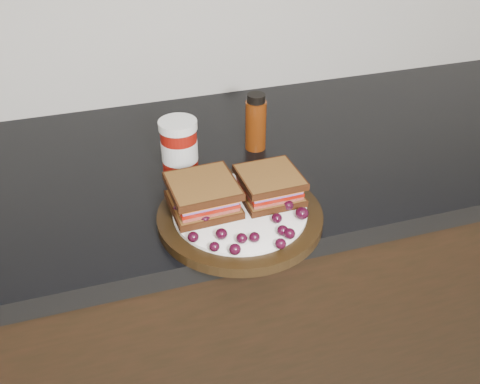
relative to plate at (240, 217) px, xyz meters
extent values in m
cube|color=black|center=(-0.21, 0.22, -0.48)|extent=(3.96, 0.58, 0.86)
cube|color=black|center=(-0.21, 0.22, -0.03)|extent=(3.98, 0.60, 0.04)
cylinder|color=black|center=(0.00, 0.00, 0.00)|extent=(0.28, 0.28, 0.02)
ellipsoid|color=black|center=(-0.09, -0.06, 0.02)|extent=(0.02, 0.02, 0.02)
ellipsoid|color=black|center=(-0.05, -0.06, 0.02)|extent=(0.02, 0.02, 0.02)
ellipsoid|color=black|center=(-0.07, -0.09, 0.02)|extent=(0.02, 0.02, 0.02)
ellipsoid|color=black|center=(-0.04, -0.10, 0.02)|extent=(0.02, 0.02, 0.02)
ellipsoid|color=black|center=(-0.02, -0.08, 0.02)|extent=(0.02, 0.02, 0.02)
ellipsoid|color=black|center=(0.00, -0.09, 0.02)|extent=(0.02, 0.02, 0.02)
ellipsoid|color=black|center=(0.03, -0.11, 0.02)|extent=(0.02, 0.02, 0.02)
ellipsoid|color=black|center=(0.05, -0.09, 0.02)|extent=(0.02, 0.02, 0.02)
ellipsoid|color=black|center=(0.04, -0.08, 0.02)|extent=(0.02, 0.02, 0.02)
ellipsoid|color=black|center=(0.05, -0.05, 0.02)|extent=(0.02, 0.02, 0.02)
ellipsoid|color=black|center=(0.09, -0.05, 0.03)|extent=(0.02, 0.02, 0.02)
ellipsoid|color=black|center=(0.08, -0.02, 0.02)|extent=(0.02, 0.02, 0.02)
ellipsoid|color=black|center=(0.09, -0.02, 0.02)|extent=(0.02, 0.02, 0.01)
ellipsoid|color=black|center=(0.09, 0.02, 0.02)|extent=(0.02, 0.02, 0.02)
ellipsoid|color=black|center=(0.07, 0.04, 0.02)|extent=(0.02, 0.02, 0.02)
ellipsoid|color=black|center=(0.05, 0.02, 0.02)|extent=(0.02, 0.02, 0.02)
ellipsoid|color=black|center=(-0.06, 0.05, 0.02)|extent=(0.02, 0.02, 0.02)
ellipsoid|color=black|center=(-0.06, 0.03, 0.02)|extent=(0.02, 0.02, 0.02)
ellipsoid|color=black|center=(-0.08, 0.02, 0.02)|extent=(0.02, 0.02, 0.02)
ellipsoid|color=black|center=(-0.08, 0.00, 0.02)|extent=(0.02, 0.02, 0.02)
ellipsoid|color=black|center=(-0.07, -0.02, 0.02)|extent=(0.02, 0.02, 0.02)
ellipsoid|color=black|center=(-0.05, 0.03, 0.02)|extent=(0.01, 0.01, 0.01)
ellipsoid|color=black|center=(-0.05, 0.02, 0.02)|extent=(0.02, 0.02, 0.02)
ellipsoid|color=black|center=(-0.10, 0.02, 0.02)|extent=(0.02, 0.02, 0.02)
cylinder|color=maroon|center=(-0.06, 0.19, 0.04)|extent=(0.09, 0.09, 0.11)
cylinder|color=#532108|center=(0.11, 0.23, 0.05)|extent=(0.05, 0.05, 0.12)
camera|label=1|loc=(-0.22, -0.69, 0.55)|focal=40.00mm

